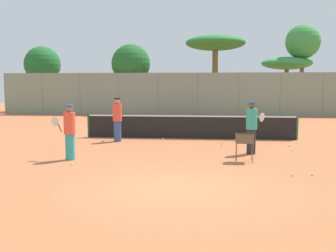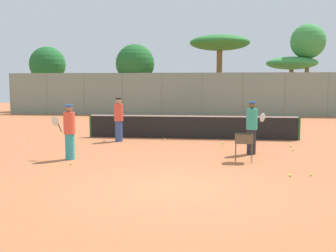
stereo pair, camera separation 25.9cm
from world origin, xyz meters
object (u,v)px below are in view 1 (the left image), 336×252
at_px(player_yellow_shirt, 69,131).
at_px(ball_cart, 245,141).
at_px(tennis_net, 190,127).
at_px(player_red_cap, 117,119).
at_px(player_white_outfit, 252,127).

height_order(player_yellow_shirt, ball_cart, player_yellow_shirt).
distance_m(tennis_net, player_red_cap, 3.39).
height_order(player_white_outfit, player_yellow_shirt, player_white_outfit).
relative_size(tennis_net, player_yellow_shirt, 5.29).
distance_m(player_red_cap, player_yellow_shirt, 4.30).
height_order(tennis_net, player_white_outfit, player_white_outfit).
distance_m(player_white_outfit, player_red_cap, 6.06).
bearing_deg(ball_cart, player_yellow_shirt, -177.66).
bearing_deg(tennis_net, player_white_outfit, -57.75).
bearing_deg(tennis_net, player_red_cap, -158.37).
xyz_separation_m(tennis_net, player_red_cap, (-3.12, -1.24, 0.43)).
relative_size(player_red_cap, player_yellow_shirt, 1.04).
height_order(tennis_net, ball_cart, tennis_net).
xyz_separation_m(tennis_net, player_yellow_shirt, (-3.75, -5.49, 0.39)).
xyz_separation_m(player_white_outfit, ball_cart, (-0.38, -1.49, -0.30)).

